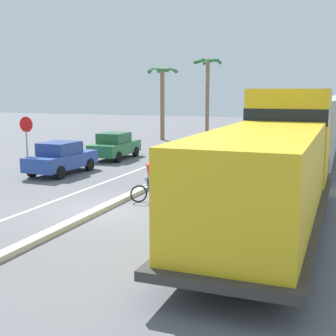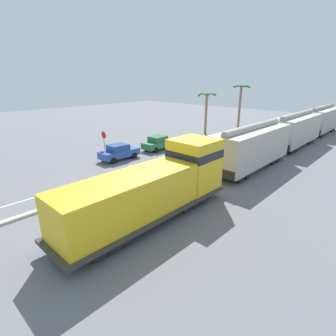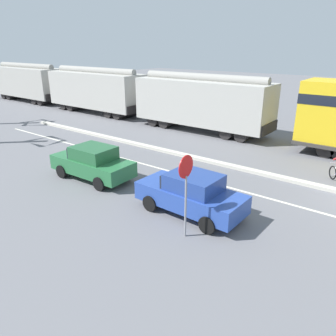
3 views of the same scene
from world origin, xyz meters
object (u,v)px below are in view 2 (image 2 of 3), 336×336
locomotive (157,188)px  parked_car_green (158,143)px  palm_tree_near (206,105)px  palm_tree_far (240,97)px  hopper_car_trailing (322,120)px  stop_sign (104,140)px  hopper_car_lead (252,147)px  parked_car_blue (119,152)px  hopper_car_middle (295,130)px  cyclist (130,177)px

locomotive → parked_car_green: bearing=134.9°
palm_tree_near → palm_tree_far: 6.56m
locomotive → hopper_car_trailing: size_ratio=1.10×
locomotive → stop_sign: locomotive is taller
hopper_car_lead → parked_car_blue: bearing=-149.8°
hopper_car_lead → parked_car_blue: 13.12m
stop_sign → palm_tree_far: (2.24, 24.10, 3.18)m
hopper_car_middle → parked_car_blue: hopper_car_middle is taller
parked_car_green → hopper_car_middle: bearing=48.1°
locomotive → parked_car_blue: size_ratio=2.74×
cyclist → stop_sign: 8.70m
hopper_car_middle → cyclist: hopper_car_middle is taller
locomotive → hopper_car_middle: (0.00, 23.76, 0.28)m
stop_sign → palm_tree_near: palm_tree_near is taller
hopper_car_lead → palm_tree_far: size_ratio=1.46×
cyclist → palm_tree_far: palm_tree_far is taller
hopper_car_trailing → palm_tree_far: size_ratio=1.46×
parked_car_green → cyclist: 11.55m
palm_tree_far → palm_tree_near: bearing=-109.2°
hopper_car_lead → parked_car_green: hopper_car_lead is taller
hopper_car_trailing → parked_car_green: hopper_car_trailing is taller
hopper_car_lead → parked_car_blue: (-11.29, -6.58, -1.26)m
hopper_car_trailing → parked_car_green: (-11.21, -24.10, -1.26)m
parked_car_green → stop_sign: stop_sign is taller
locomotive → cyclist: bearing=160.2°
locomotive → palm_tree_far: 30.97m
cyclist → palm_tree_near: palm_tree_near is taller
cyclist → palm_tree_near: bearing=110.6°
cyclist → hopper_car_middle: bearing=77.9°
cyclist → palm_tree_near: size_ratio=0.28×
parked_car_green → hopper_car_lead: bearing=4.6°
locomotive → stop_sign: size_ratio=4.03×
hopper_car_middle → hopper_car_trailing: (0.00, 11.60, 0.00)m
parked_car_green → palm_tree_far: palm_tree_far is taller
locomotive → palm_tree_near: palm_tree_near is taller
hopper_car_lead → parked_car_green: size_ratio=2.49×
hopper_car_lead → hopper_car_middle: same height
hopper_car_lead → palm_tree_near: size_ratio=1.70×
parked_car_blue → palm_tree_near: 17.63m
hopper_car_middle → cyclist: (-4.72, -22.06, -1.26)m
palm_tree_far → parked_car_green: bearing=-92.3°
stop_sign → palm_tree_far: 24.41m
hopper_car_middle → palm_tree_near: (-12.65, -0.97, 2.30)m
hopper_car_lead → hopper_car_trailing: (0.00, 23.20, 0.00)m
parked_car_blue → palm_tree_near: (-1.36, 17.21, 3.56)m
locomotive → parked_car_blue: (-11.29, 5.58, -0.98)m
hopper_car_lead → stop_sign: size_ratio=3.68×
parked_car_blue → parked_car_green: size_ratio=1.00×
parked_car_green → palm_tree_far: 18.23m
cyclist → palm_tree_far: (-5.78, 27.23, 4.39)m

